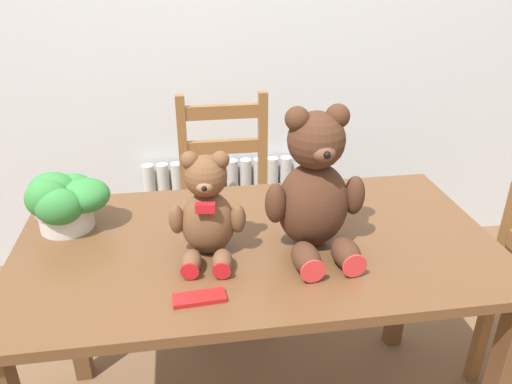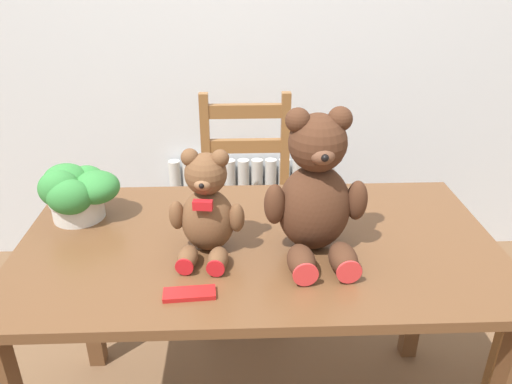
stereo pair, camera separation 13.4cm
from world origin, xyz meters
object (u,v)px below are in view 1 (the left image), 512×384
at_px(wooden_chair_behind, 228,214).
at_px(chocolate_bar, 199,298).
at_px(teddy_bear_right, 315,190).
at_px(teddy_bear_left, 207,212).
at_px(potted_plant, 65,201).

relative_size(wooden_chair_behind, chocolate_bar, 7.61).
xyz_separation_m(teddy_bear_right, chocolate_bar, (-0.33, -0.20, -0.17)).
xyz_separation_m(wooden_chair_behind, teddy_bear_right, (0.17, -0.78, 0.48)).
distance_m(teddy_bear_left, chocolate_bar, 0.24).
bearing_deg(wooden_chair_behind, potted_plant, 47.53).
height_order(wooden_chair_behind, teddy_bear_left, teddy_bear_left).
bearing_deg(potted_plant, teddy_bear_right, -15.85).
height_order(potted_plant, chocolate_bar, potted_plant).
relative_size(wooden_chair_behind, teddy_bear_right, 2.39).
distance_m(wooden_chair_behind, teddy_bear_right, 0.93).
bearing_deg(potted_plant, teddy_bear_left, -25.66).
bearing_deg(teddy_bear_right, potted_plant, -19.44).
bearing_deg(teddy_bear_left, chocolate_bar, 86.80).
distance_m(potted_plant, chocolate_bar, 0.55).
bearing_deg(wooden_chair_behind, teddy_bear_right, 102.58).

